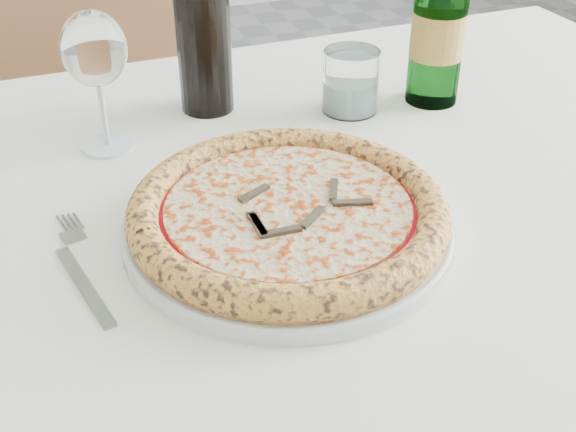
# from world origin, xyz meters

# --- Properties ---
(dining_table) EXTENTS (1.45, 0.87, 0.76)m
(dining_table) POSITION_xyz_m (-0.07, 0.01, 0.67)
(dining_table) COLOR brown
(dining_table) RESTS_ON floor
(chair_far) EXTENTS (0.47, 0.47, 0.93)m
(chair_far) POSITION_xyz_m (-0.13, 0.74, 0.53)
(chair_far) COLOR brown
(chair_far) RESTS_ON floor
(plate) EXTENTS (0.34, 0.34, 0.02)m
(plate) POSITION_xyz_m (-0.07, -0.09, 0.76)
(plate) COLOR white
(plate) RESTS_ON dining_table
(pizza) EXTENTS (0.32, 0.32, 0.03)m
(pizza) POSITION_xyz_m (-0.07, -0.09, 0.78)
(pizza) COLOR #ECB06F
(pizza) RESTS_ON plate
(fork) EXTENTS (0.04, 0.19, 0.00)m
(fork) POSITION_xyz_m (-0.28, -0.08, 0.76)
(fork) COLOR gray
(fork) RESTS_ON dining_table
(wine_glass) EXTENTS (0.08, 0.08, 0.17)m
(wine_glass) POSITION_xyz_m (-0.22, 0.16, 0.88)
(wine_glass) COLOR silver
(wine_glass) RESTS_ON dining_table
(tumbler) EXTENTS (0.07, 0.07, 0.08)m
(tumbler) POSITION_xyz_m (0.11, 0.15, 0.79)
(tumbler) COLOR white
(tumbler) RESTS_ON dining_table
(beer_bottle) EXTENTS (0.07, 0.07, 0.28)m
(beer_bottle) POSITION_xyz_m (0.23, 0.14, 0.87)
(beer_bottle) COLOR #347439
(beer_bottle) RESTS_ON dining_table
(wine_bottle) EXTENTS (0.07, 0.07, 0.29)m
(wine_bottle) POSITION_xyz_m (-0.07, 0.23, 0.88)
(wine_bottle) COLOR black
(wine_bottle) RESTS_ON dining_table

